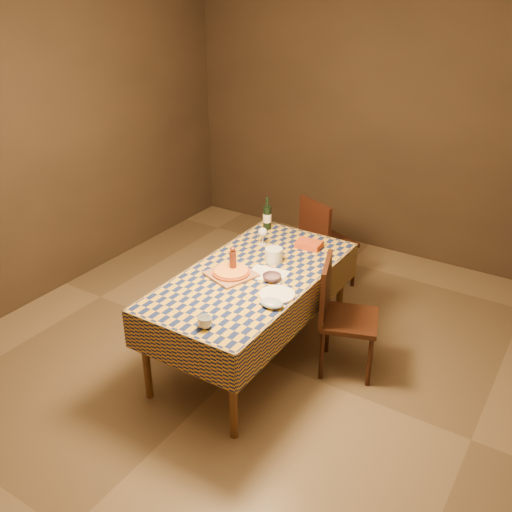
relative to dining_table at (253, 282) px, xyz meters
The scene contains 16 objects.
room 0.66m from the dining_table, ahead, with size 5.00×5.10×2.70m.
dining_table is the anchor object (origin of this frame).
cutting_board 0.19m from the dining_table, 137.58° to the right, with size 0.32×0.32×0.02m, color #9C6749.
pizza 0.20m from the dining_table, 137.58° to the right, with size 0.36×0.36×0.03m.
pepper_mill 0.23m from the dining_table, 153.43° to the right, with size 0.06×0.06×0.22m.
bowl 0.20m from the dining_table, ahead, with size 0.14×0.14×0.04m, color #5A414C.
wine_glass 0.55m from the dining_table, 113.08° to the left, with size 0.08×0.08×0.15m.
wine_bottle 0.87m from the dining_table, 113.80° to the left, with size 0.09×0.09×0.30m.
deli_tub 0.29m from the dining_table, 82.17° to the left, with size 0.14×0.14×0.11m, color silver.
takeout_container 0.67m from the dining_table, 76.95° to the left, with size 0.21×0.14×0.05m, color #B43F17.
white_plate 0.38m from the dining_table, 29.04° to the right, with size 0.26×0.26×0.01m, color white.
tumbler 0.79m from the dining_table, 80.40° to the right, with size 0.10×0.10×0.08m, color silver.
flour_patch 0.14m from the dining_table, 27.56° to the left, with size 0.29×0.22×0.00m, color white.
flour_bag 0.50m from the dining_table, 41.56° to the right, with size 0.17×0.13×0.05m, color #99ADC4.
chair_far 1.35m from the dining_table, 92.14° to the left, with size 0.55×0.56×0.93m.
chair_right 0.70m from the dining_table, 21.06° to the left, with size 0.54×0.54×0.93m.
Camera 1 is at (2.06, -3.21, 2.85)m, focal length 40.00 mm.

